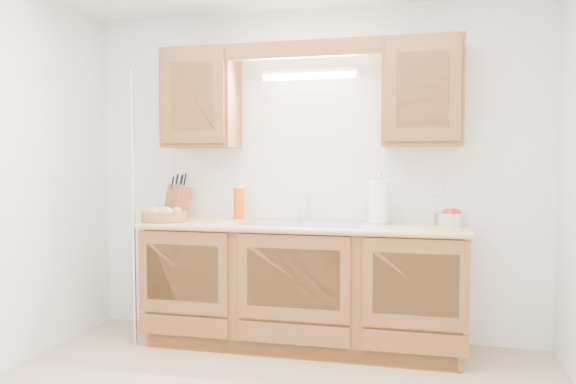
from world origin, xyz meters
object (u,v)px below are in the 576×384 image
(knife_block, at_px, (178,201))
(apple_bowl, at_px, (451,218))
(fruit_basket, at_px, (164,215))
(paper_towel, at_px, (379,202))

(knife_block, distance_m, apple_bowl, 2.06)
(fruit_basket, bearing_deg, paper_towel, 6.91)
(paper_towel, bearing_deg, knife_block, 178.17)
(knife_block, bearing_deg, paper_towel, 20.91)
(fruit_basket, relative_size, paper_towel, 1.06)
(fruit_basket, xyz_separation_m, knife_block, (0.00, 0.24, 0.08))
(fruit_basket, height_order, paper_towel, paper_towel)
(apple_bowl, bearing_deg, knife_block, 178.46)
(paper_towel, bearing_deg, apple_bowl, -0.62)
(fruit_basket, distance_m, apple_bowl, 2.07)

